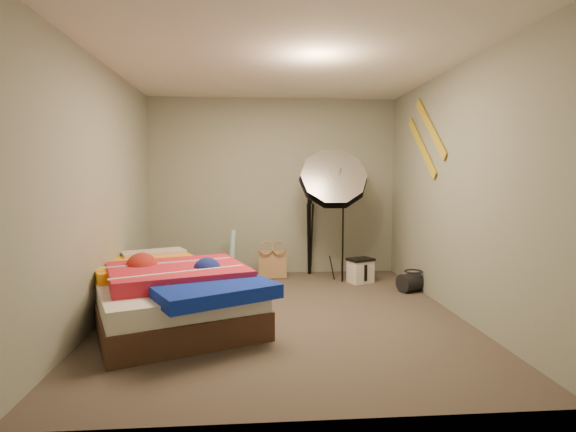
{
  "coord_description": "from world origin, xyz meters",
  "views": [
    {
      "loc": [
        -0.29,
        -4.44,
        1.39
      ],
      "look_at": [
        0.1,
        0.6,
        0.95
      ],
      "focal_mm": 28.0,
      "sensor_mm": 36.0,
      "label": 1
    }
  ],
  "objects": [
    {
      "name": "floor",
      "position": [
        0.0,
        0.0,
        0.0
      ],
      "size": [
        4.0,
        4.0,
        0.0
      ],
      "primitive_type": "plane",
      "color": "brown",
      "rests_on": "ground"
    },
    {
      "name": "ceiling",
      "position": [
        0.0,
        0.0,
        2.5
      ],
      "size": [
        4.0,
        4.0,
        0.0
      ],
      "primitive_type": "plane",
      "rotation": [
        3.14,
        0.0,
        0.0
      ],
      "color": "silver",
      "rests_on": "wall_back"
    },
    {
      "name": "wall_back",
      "position": [
        0.0,
        2.0,
        1.25
      ],
      "size": [
        3.5,
        0.0,
        3.5
      ],
      "primitive_type": "plane",
      "rotation": [
        1.57,
        0.0,
        0.0
      ],
      "color": "gray",
      "rests_on": "floor"
    },
    {
      "name": "wall_front",
      "position": [
        0.0,
        -2.0,
        1.25
      ],
      "size": [
        3.5,
        0.0,
        3.5
      ],
      "primitive_type": "plane",
      "rotation": [
        -1.57,
        0.0,
        0.0
      ],
      "color": "gray",
      "rests_on": "floor"
    },
    {
      "name": "wall_left",
      "position": [
        -1.75,
        0.0,
        1.25
      ],
      "size": [
        0.0,
        4.0,
        4.0
      ],
      "primitive_type": "plane",
      "rotation": [
        1.57,
        0.0,
        1.57
      ],
      "color": "gray",
      "rests_on": "floor"
    },
    {
      "name": "wall_right",
      "position": [
        1.75,
        0.0,
        1.25
      ],
      "size": [
        0.0,
        4.0,
        4.0
      ],
      "primitive_type": "plane",
      "rotation": [
        1.57,
        0.0,
        -1.57
      ],
      "color": "gray",
      "rests_on": "floor"
    },
    {
      "name": "tote_bag",
      "position": [
        -0.03,
        1.65,
        0.19
      ],
      "size": [
        0.39,
        0.17,
        0.39
      ],
      "primitive_type": "cube",
      "rotation": [
        -0.14,
        0.0,
        -0.02
      ],
      "color": "tan",
      "rests_on": "floor"
    },
    {
      "name": "wrapping_roll",
      "position": [
        -0.58,
        1.65,
        0.33
      ],
      "size": [
        0.13,
        0.21,
        0.67
      ],
      "primitive_type": "cylinder",
      "rotation": [
        -0.17,
        0.0,
        -0.33
      ],
      "color": "#56AFC5",
      "rests_on": "floor"
    },
    {
      "name": "camera_case",
      "position": [
        1.11,
        1.3,
        0.15
      ],
      "size": [
        0.36,
        0.31,
        0.3
      ],
      "primitive_type": "cube",
      "rotation": [
        0.0,
        0.0,
        0.41
      ],
      "color": "white",
      "rests_on": "floor"
    },
    {
      "name": "duffel_bag",
      "position": [
        1.65,
        0.8,
        0.11
      ],
      "size": [
        0.43,
        0.35,
        0.22
      ],
      "primitive_type": "cylinder",
      "rotation": [
        0.0,
        1.57,
        0.42
      ],
      "color": "black",
      "rests_on": "floor"
    },
    {
      "name": "wall_stripe_upper",
      "position": [
        1.73,
        0.6,
        1.95
      ],
      "size": [
        0.02,
        0.91,
        0.78
      ],
      "primitive_type": "cube",
      "rotation": [
        0.7,
        0.0,
        0.0
      ],
      "color": "gold",
      "rests_on": "wall_right"
    },
    {
      "name": "wall_stripe_lower",
      "position": [
        1.73,
        0.85,
        1.75
      ],
      "size": [
        0.02,
        0.91,
        0.78
      ],
      "primitive_type": "cube",
      "rotation": [
        0.7,
        0.0,
        0.0
      ],
      "color": "gold",
      "rests_on": "wall_right"
    },
    {
      "name": "bed",
      "position": [
        -1.09,
        -0.11,
        0.28
      ],
      "size": [
        2.04,
        2.3,
        0.57
      ],
      "color": "#452B1E",
      "rests_on": "floor"
    },
    {
      "name": "photo_umbrella",
      "position": [
        0.74,
        1.35,
        1.34
      ],
      "size": [
        1.11,
        0.85,
        1.86
      ],
      "color": "black",
      "rests_on": "floor"
    },
    {
      "name": "camera_tripod",
      "position": [
        0.51,
        1.87,
        0.64
      ],
      "size": [
        0.06,
        0.06,
        1.12
      ],
      "color": "black",
      "rests_on": "floor"
    }
  ]
}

